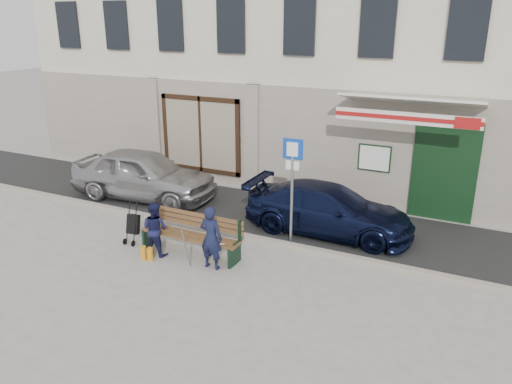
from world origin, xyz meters
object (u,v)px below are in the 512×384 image
Objects in this scene: car_navy at (329,209)px; car_silver at (143,174)px; parking_sign at (292,176)px; woman at (155,229)px; man at (211,238)px; stroller at (133,225)px; bench at (189,235)px.

car_silver is at bearing 89.75° from car_navy.
woman is (-2.49, -1.84, -1.06)m from parking_sign.
man is at bearing -120.97° from parking_sign.
parking_sign is at bearing 16.00° from stroller.
man reaches higher than bench.
car_silver is 1.78× the size of bench.
car_navy is 4.15× the size of stroller.
car_navy is at bearing -120.51° from man.
woman reaches higher than bench.
parking_sign reaches higher than bench.
car_silver is 3.85m from woman.
parking_sign is at bearing 39.27° from bench.
bench is (-2.41, -2.52, -0.14)m from car_navy.
woman is (-3.07, -2.86, 0.02)m from car_navy.
car_silver reaches higher than bench.
car_silver is 3.10× the size of man.
parking_sign is 1.82× the size of man.
woman is 1.24× the size of stroller.
stroller is (-0.85, 0.27, -0.17)m from woman.
parking_sign is at bearing -120.55° from man.
car_navy is 1.72× the size of bench.
woman is at bearing -145.05° from parking_sign.
man is (-1.62, -2.87, 0.09)m from car_navy.
car_navy reaches higher than stroller.
parking_sign reaches higher than car_silver.
bench is at bearing -132.77° from car_silver.
car_navy is 4.70m from stroller.
stroller is at bearing -7.97° from man.
woman is (2.57, -2.87, -0.12)m from car_silver.
car_navy is at bearing 46.28° from bench.
parking_sign is at bearing -106.08° from car_silver.
bench is 0.75m from woman.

